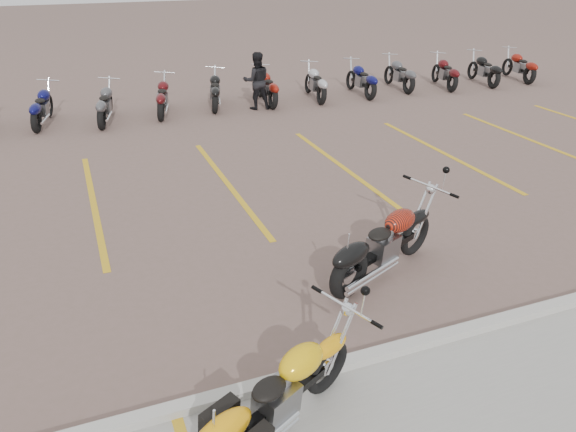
{
  "coord_description": "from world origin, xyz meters",
  "views": [
    {
      "loc": [
        -2.83,
        -6.59,
        4.47
      ],
      "look_at": [
        0.03,
        0.65,
        0.75
      ],
      "focal_mm": 35.0,
      "sensor_mm": 36.0,
      "label": 1
    }
  ],
  "objects": [
    {
      "name": "bg_bike_row",
      "position": [
        2.19,
        10.08,
        0.55
      ],
      "size": [
        22.4,
        2.08,
        1.1
      ],
      "color": "black",
      "rests_on": "ground"
    },
    {
      "name": "parking_stripes",
      "position": [
        0.0,
        4.0,
        0.0
      ],
      "size": [
        38.0,
        5.5,
        0.01
      ],
      "primitive_type": null,
      "color": "gold",
      "rests_on": "ground"
    },
    {
      "name": "ground",
      "position": [
        0.0,
        0.0,
        0.0
      ],
      "size": [
        100.0,
        100.0,
        0.0
      ],
      "primitive_type": "plane",
      "color": "brown",
      "rests_on": "ground"
    },
    {
      "name": "yellow_cruiser",
      "position": [
        -1.43,
        -2.62,
        0.46
      ],
      "size": [
        2.05,
        1.14,
        0.92
      ],
      "rotation": [
        0.11,
        0.0,
        0.47
      ],
      "color": "black",
      "rests_on": "ground"
    },
    {
      "name": "person_b",
      "position": [
        2.55,
        9.62,
        0.85
      ],
      "size": [
        0.92,
        0.78,
        1.7
      ],
      "primitive_type": "imported",
      "rotation": [
        0.0,
        0.0,
        2.97
      ],
      "color": "black",
      "rests_on": "ground"
    },
    {
      "name": "flame_cruiser",
      "position": [
        1.1,
        -0.34,
        0.49
      ],
      "size": [
        2.24,
        1.12,
        0.98
      ],
      "rotation": [
        0.08,
        0.0,
        0.42
      ],
      "color": "black",
      "rests_on": "ground"
    },
    {
      "name": "curb",
      "position": [
        0.0,
        -2.0,
        0.06
      ],
      "size": [
        60.0,
        0.18,
        0.12
      ],
      "primitive_type": "cube",
      "color": "#ADAAA3",
      "rests_on": "ground"
    }
  ]
}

